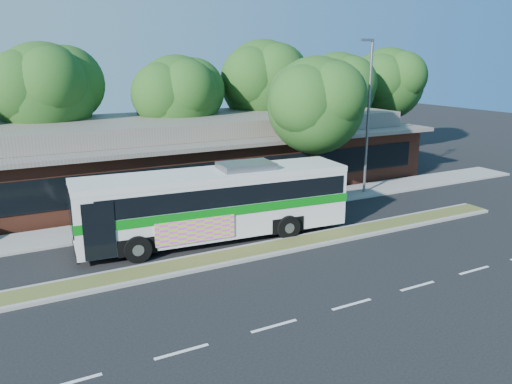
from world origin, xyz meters
The scene contains 12 objects.
ground centered at (0.00, 0.00, 0.00)m, with size 120.00×120.00×0.00m, color black.
median_strip centered at (0.00, 0.60, 0.07)m, with size 26.00×1.10×0.15m, color #4E5423.
sidewalk centered at (0.00, 6.40, 0.06)m, with size 44.00×2.60×0.12m, color gray.
plaza_building centered at (0.00, 12.99, 2.13)m, with size 33.20×11.20×4.45m.
lamp_post centered at (9.56, 6.00, 4.90)m, with size 0.93×0.18×9.07m.
tree_bg_b centered at (-6.57, 16.14, 6.14)m, with size 6.69×6.00×9.00m.
tree_bg_c centered at (1.40, 15.13, 5.59)m, with size 6.24×5.60×8.26m.
tree_bg_d centered at (8.45, 16.15, 6.42)m, with size 6.91×6.20×9.37m.
tree_bg_e centered at (14.42, 15.14, 5.74)m, with size 6.47×5.80×8.50m.
tree_bg_f centered at (20.43, 16.14, 6.06)m, with size 6.69×6.00×8.92m.
transit_bus centered at (-1.49, 2.93, 1.92)m, with size 12.41×3.58×3.44m.
sidewalk_tree centered at (6.39, 6.33, 5.60)m, with size 5.99×5.37×8.16m.
Camera 1 is at (-9.92, -16.95, 8.00)m, focal length 35.00 mm.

